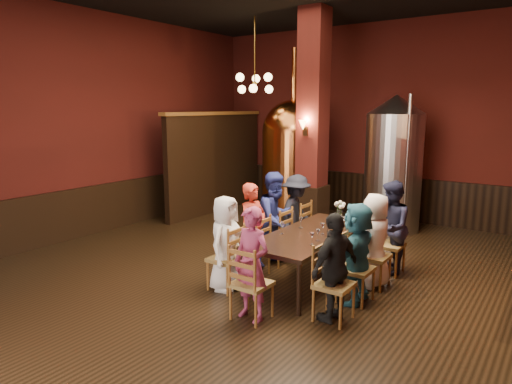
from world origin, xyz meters
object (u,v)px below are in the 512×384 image
Objects in this scene: steel_vessel at (393,163)px; rose_vase at (340,207)px; person_1 at (253,230)px; person_2 at (276,218)px; dining_table at (312,237)px; copper_kettle at (293,157)px; person_0 at (225,243)px.

rose_vase is at bearing -90.39° from steel_vessel.
person_1 is 0.66m from person_2.
rose_vase is (-0.02, -2.60, -0.47)m from steel_vessel.
person_1 is at bearing -167.44° from person_2.
steel_vessel reaches higher than dining_table.
steel_vessel is at bearing -1.85° from person_2.
copper_kettle is 1.38× the size of steel_vessel.
person_0 is at bearing -112.64° from rose_vase.
person_0 is (-0.85, -1.00, -0.00)m from dining_table.
dining_table is 1.75× the size of person_0.
dining_table is 1.31m from person_0.
steel_vessel is 2.64m from rose_vase.
person_0 is 4.36× the size of rose_vase.
person_1 is at bearing -158.78° from dining_table.
steel_vessel is (2.34, 0.16, -0.00)m from copper_kettle.
steel_vessel reaches higher than person_2.
steel_vessel is (0.85, 4.60, 0.74)m from person_0.
person_0 is 2.18m from rose_vase.
copper_kettle reaches higher than dining_table.
copper_kettle is at bearing 38.26° from person_2.
rose_vase is at bearing -46.48° from copper_kettle.
dining_table is at bearing -89.99° from steel_vessel.
person_0 is 0.67m from person_1.
person_0 reaches higher than dining_table.
person_2 is 4.95× the size of rose_vase.
person_1 is 4.11m from copper_kettle.
person_2 is 0.40× the size of copper_kettle.
dining_table is 1.04m from rose_vase.
person_1 reaches higher than dining_table.
copper_kettle reaches higher than rose_vase.
rose_vase is at bearing -38.50° from person_2.
person_2 is at bearing 158.78° from dining_table.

